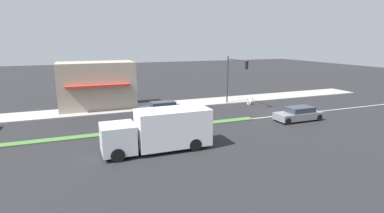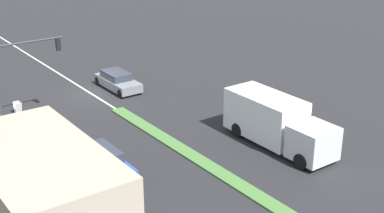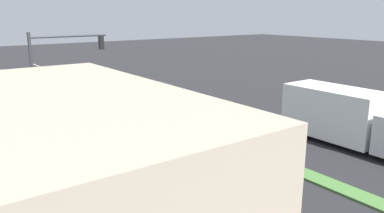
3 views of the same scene
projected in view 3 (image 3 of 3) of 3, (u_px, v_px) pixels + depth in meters
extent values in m
plane|color=#232326|center=(354.00, 195.00, 14.27)|extent=(160.00, 160.00, 0.00)
cube|color=beige|center=(133.00, 105.00, 28.32)|extent=(0.16, 60.00, 0.01)
cube|color=tan|center=(74.00, 212.00, 7.88)|extent=(4.26, 8.18, 5.12)
cube|color=red|center=(172.00, 172.00, 9.25)|extent=(0.70, 6.55, 0.20)
cylinder|color=#333338|center=(33.00, 82.00, 21.19)|extent=(0.18, 0.18, 5.60)
cylinder|color=#333338|center=(69.00, 36.00, 21.88)|extent=(4.50, 0.12, 0.12)
cube|color=black|center=(101.00, 42.00, 23.11)|extent=(0.28, 0.24, 0.84)
sphere|color=red|center=(100.00, 38.00, 23.14)|extent=(0.18, 0.18, 0.18)
sphere|color=gold|center=(100.00, 42.00, 23.21)|extent=(0.18, 0.18, 0.18)
sphere|color=green|center=(101.00, 47.00, 23.27)|extent=(0.18, 0.18, 0.18)
cylinder|color=#333338|center=(36.00, 195.00, 11.66)|extent=(0.34, 0.34, 0.68)
sphere|color=tan|center=(34.00, 181.00, 11.55)|extent=(0.22, 0.22, 0.22)
cube|color=silver|center=(56.00, 112.00, 24.49)|extent=(0.45, 0.21, 0.84)
cube|color=silver|center=(57.00, 113.00, 24.24)|extent=(0.45, 0.21, 0.84)
cube|color=white|center=(334.00, 112.00, 20.14)|extent=(2.40, 5.10, 2.60)
cylinder|color=black|center=(324.00, 123.00, 22.01)|extent=(0.28, 0.90, 0.90)
cylinder|color=black|center=(300.00, 130.00, 20.77)|extent=(0.28, 0.90, 0.90)
cube|color=slate|center=(159.00, 95.00, 29.33)|extent=(1.82, 4.54, 0.65)
cube|color=#2D333D|center=(157.00, 87.00, 29.37)|extent=(1.54, 2.49, 0.51)
cylinder|color=black|center=(180.00, 100.00, 28.40)|extent=(0.22, 0.65, 0.65)
cylinder|color=black|center=(162.00, 103.00, 27.47)|extent=(0.22, 0.65, 0.65)
cylinder|color=black|center=(155.00, 92.00, 31.28)|extent=(0.22, 0.65, 0.65)
cylinder|color=black|center=(138.00, 94.00, 30.35)|extent=(0.22, 0.65, 0.65)
cube|color=#284793|center=(156.00, 162.00, 16.13)|extent=(1.71, 4.51, 0.63)
cube|color=#2D333D|center=(153.00, 148.00, 16.17)|extent=(1.45, 2.48, 0.53)
cylinder|color=black|center=(195.00, 175.00, 15.19)|extent=(0.22, 0.69, 0.69)
cylinder|color=black|center=(164.00, 185.00, 14.33)|extent=(0.22, 0.69, 0.69)
cylinder|color=black|center=(150.00, 150.00, 18.01)|extent=(0.22, 0.69, 0.69)
cylinder|color=black|center=(122.00, 157.00, 17.15)|extent=(0.22, 0.69, 0.69)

